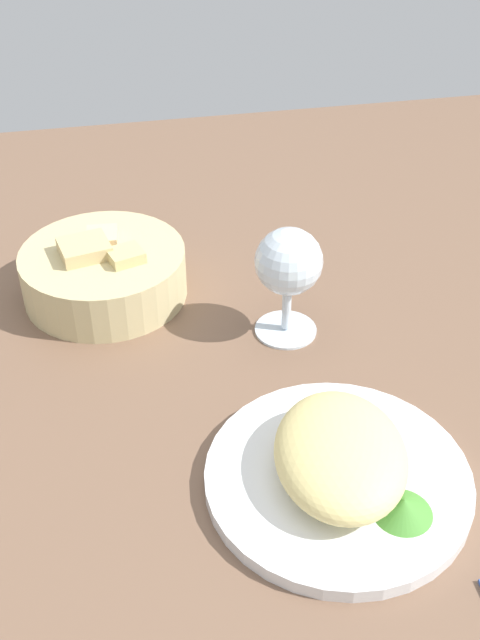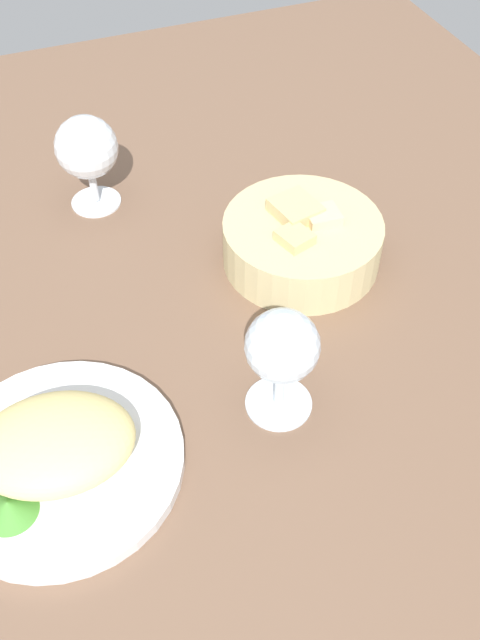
{
  "view_description": "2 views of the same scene",
  "coord_description": "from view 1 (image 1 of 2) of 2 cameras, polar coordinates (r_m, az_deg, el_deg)",
  "views": [
    {
      "loc": [
        -54.29,
        4.11,
        52.16
      ],
      "look_at": [
        5.88,
        -7.98,
        5.14
      ],
      "focal_mm": 43.02,
      "sensor_mm": 36.0,
      "label": 1
    },
    {
      "loc": [
        -9.59,
        -52.53,
        59.41
      ],
      "look_at": [
        8.4,
        -6.0,
        5.13
      ],
      "focal_mm": 40.38,
      "sensor_mm": 36.0,
      "label": 2
    }
  ],
  "objects": [
    {
      "name": "lettuce_garnish",
      "position": [
        0.66,
        12.05,
        -13.4
      ],
      "size": [
        5.04,
        5.04,
        1.59
      ],
      "primitive_type": "cone",
      "color": "#458A32",
      "rests_on": "plate"
    },
    {
      "name": "ground_plane",
      "position": [
        0.76,
        -5.06,
        -7.05
      ],
      "size": [
        140.0,
        140.0,
        2.0
      ],
      "primitive_type": "cube",
      "color": "brown"
    },
    {
      "name": "plate",
      "position": [
        0.69,
        7.27,
        -11.61
      ],
      "size": [
        23.24,
        23.24,
        1.4
      ],
      "primitive_type": "cylinder",
      "color": "white",
      "rests_on": "ground_plane"
    },
    {
      "name": "omelette",
      "position": [
        0.66,
        7.48,
        -9.85
      ],
      "size": [
        16.6,
        13.87,
        4.82
      ],
      "primitive_type": "ellipsoid",
      "rotation": [
        0.0,
        0.0,
        -0.19
      ],
      "color": "#E5D283",
      "rests_on": "plate"
    },
    {
      "name": "wine_glass_near",
      "position": [
        0.79,
        3.63,
        3.96
      ],
      "size": [
        7.13,
        7.13,
        12.66
      ],
      "color": "silver",
      "rests_on": "ground_plane"
    },
    {
      "name": "bread_basket",
      "position": [
        0.89,
        -10.11,
        3.55
      ],
      "size": [
        18.83,
        18.83,
        7.37
      ],
      "color": "#C7B782",
      "rests_on": "ground_plane"
    }
  ]
}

